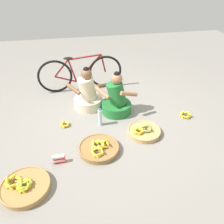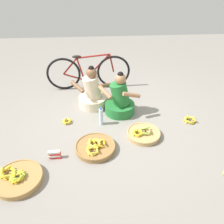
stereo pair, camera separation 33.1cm
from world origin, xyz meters
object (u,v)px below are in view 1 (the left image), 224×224
(banana_basket_front_left, at_px, (25,187))
(vendor_woman_front, at_px, (116,100))
(loose_bananas_back_left, at_px, (185,115))
(water_bottle, at_px, (100,117))
(banana_basket_back_right, at_px, (144,131))
(loose_bananas_back_center, at_px, (65,124))
(banana_basket_front_center, at_px, (99,148))
(packet_carton_stack, at_px, (59,159))
(bicycle_leaning, at_px, (81,73))
(vendor_woman_behind, at_px, (88,95))

(banana_basket_front_left, bearing_deg, vendor_woman_front, 45.59)
(vendor_woman_front, relative_size, loose_bananas_back_left, 3.37)
(vendor_woman_front, xyz_separation_m, water_bottle, (-0.34, -0.33, -0.10))
(banana_basket_back_right, distance_m, loose_bananas_back_center, 1.29)
(banana_basket_back_right, bearing_deg, loose_bananas_back_left, 20.61)
(banana_basket_front_center, height_order, loose_bananas_back_center, banana_basket_front_center)
(loose_bananas_back_left, bearing_deg, vendor_woman_front, 162.72)
(banana_basket_back_right, height_order, banana_basket_front_left, banana_basket_front_left)
(loose_bananas_back_left, height_order, packet_carton_stack, packet_carton_stack)
(banana_basket_back_right, distance_m, packet_carton_stack, 1.36)
(banana_basket_back_right, relative_size, packet_carton_stack, 3.06)
(packet_carton_stack, bearing_deg, banana_basket_back_right, 16.10)
(bicycle_leaning, relative_size, loose_bananas_back_left, 7.33)
(vendor_woman_front, relative_size, banana_basket_back_right, 1.51)
(bicycle_leaning, bearing_deg, loose_bananas_back_center, -106.70)
(vendor_woman_front, bearing_deg, banana_basket_front_left, -134.41)
(loose_bananas_back_left, xyz_separation_m, water_bottle, (-1.50, 0.03, 0.12))
(vendor_woman_front, distance_m, banana_basket_front_left, 2.01)
(packet_carton_stack, bearing_deg, banana_basket_front_center, 12.66)
(banana_basket_front_center, xyz_separation_m, loose_bananas_back_left, (1.60, 0.57, -0.02))
(bicycle_leaning, xyz_separation_m, loose_bananas_back_left, (1.70, -1.33, -0.33))
(vendor_woman_behind, xyz_separation_m, water_bottle, (0.13, -0.60, -0.10))
(packet_carton_stack, bearing_deg, loose_bananas_back_center, 83.56)
(banana_basket_front_center, bearing_deg, loose_bananas_back_center, 124.52)
(vendor_woman_front, height_order, banana_basket_back_right, vendor_woman_front)
(bicycle_leaning, xyz_separation_m, banana_basket_front_left, (-0.86, -2.40, -0.31))
(vendor_woman_behind, distance_m, loose_bananas_back_center, 0.72)
(vendor_woman_front, height_order, bicycle_leaning, vendor_woman_front)
(banana_basket_front_center, distance_m, loose_bananas_back_left, 1.70)
(loose_bananas_back_center, relative_size, packet_carton_stack, 1.05)
(loose_bananas_back_center, xyz_separation_m, packet_carton_stack, (-0.09, -0.81, 0.03))
(vendor_woman_behind, height_order, bicycle_leaning, vendor_woman_behind)
(vendor_woman_behind, relative_size, loose_bananas_back_left, 3.39)
(bicycle_leaning, bearing_deg, water_bottle, -80.90)
(vendor_woman_front, height_order, packet_carton_stack, vendor_woman_front)
(banana_basket_back_right, bearing_deg, water_bottle, 151.24)
(vendor_woman_behind, height_order, banana_basket_back_right, vendor_woman_behind)
(banana_basket_back_right, relative_size, banana_basket_front_center, 0.89)
(vendor_woman_front, distance_m, packet_carton_stack, 1.47)
(water_bottle, bearing_deg, bicycle_leaning, 99.10)
(banana_basket_front_center, height_order, banana_basket_front_left, banana_basket_front_left)
(vendor_woman_front, height_order, vendor_woman_behind, vendor_woman_behind)
(vendor_woman_behind, height_order, banana_basket_front_center, vendor_woman_behind)
(bicycle_leaning, distance_m, loose_bananas_back_center, 1.32)
(loose_bananas_back_left, distance_m, loose_bananas_back_center, 2.07)
(banana_basket_front_center, height_order, water_bottle, water_bottle)
(banana_basket_front_left, xyz_separation_m, packet_carton_stack, (0.40, 0.37, 0.01))
(vendor_woman_front, bearing_deg, water_bottle, -136.12)
(vendor_woman_front, bearing_deg, banana_basket_front_center, -115.36)
(vendor_woman_behind, distance_m, packet_carton_stack, 1.44)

